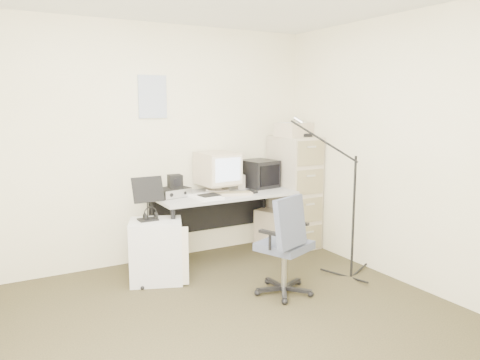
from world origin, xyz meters
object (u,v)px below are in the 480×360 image
desk (224,226)px  side_cart (156,251)px  office_chair (284,244)px  filing_cabinet (294,192)px

desk → side_cart: bearing=-162.1°
desk → office_chair: office_chair is taller
filing_cabinet → desk: 0.99m
filing_cabinet → side_cart: 1.88m
office_chair → side_cart: (-0.89, 0.84, -0.16)m
filing_cabinet → side_cart: (-1.82, -0.31, -0.35)m
office_chair → side_cart: 1.23m
filing_cabinet → desk: bearing=-178.2°
filing_cabinet → office_chair: bearing=-129.0°
side_cart → office_chair: bearing=-22.0°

